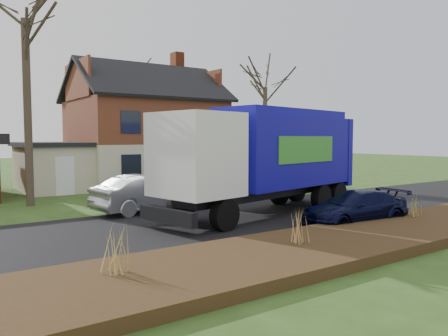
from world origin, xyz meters
TOP-DOWN VIEW (x-y plane):
  - ground at (0.00, 0.00)m, footprint 120.00×120.00m
  - road at (0.00, 0.00)m, footprint 80.00×7.00m
  - mulch_verge at (0.00, -5.30)m, footprint 80.00×3.50m
  - main_house at (1.49, 13.91)m, footprint 12.95×8.95m
  - garbage_truck at (1.12, 0.19)m, footprint 10.32×4.64m
  - silver_sedan at (-2.66, 3.47)m, footprint 4.94×2.47m
  - navy_wagon at (2.20, -3.40)m, footprint 4.36×2.10m
  - tree_front_east at (8.14, 8.78)m, footprint 3.29×3.29m
  - tree_back at (4.49, 22.22)m, footprint 3.45×3.45m
  - grass_clump_west at (-7.16, -4.87)m, footprint 0.39×0.32m
  - grass_clump_mid at (-2.21, -5.09)m, footprint 0.37×0.30m
  - grass_clump_east at (4.01, -4.58)m, footprint 0.33×0.27m

SIDE VIEW (x-z plane):
  - ground at x=0.00m, z-range 0.00..0.00m
  - road at x=0.00m, z-range 0.00..0.02m
  - mulch_verge at x=0.00m, z-range 0.00..0.30m
  - navy_wagon at x=2.20m, z-range 0.00..1.22m
  - grass_clump_east at x=4.01m, z-range 0.30..1.12m
  - silver_sedan at x=-2.66m, z-range 0.00..1.56m
  - grass_clump_west at x=-7.16m, z-range 0.30..1.33m
  - grass_clump_mid at x=-2.21m, z-range 0.30..1.33m
  - garbage_truck at x=1.12m, z-range 0.33..4.61m
  - main_house at x=1.49m, z-range -0.60..8.66m
  - tree_front_east at x=8.14m, z-range 2.86..12.01m
  - tree_back at x=4.49m, z-range 3.64..14.57m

